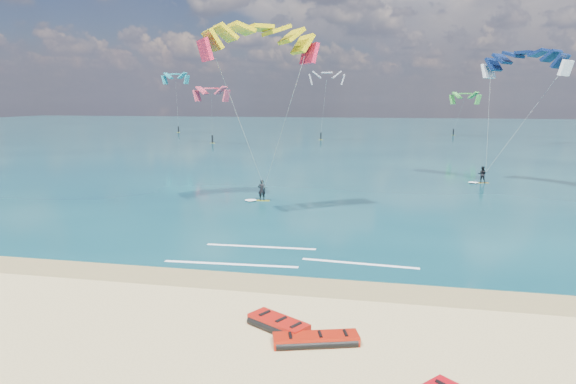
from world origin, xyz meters
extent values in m
plane|color=tan|center=(0.00, 40.00, 0.00)|extent=(320.00, 320.00, 0.00)
cube|color=olive|center=(0.00, 3.00, 0.00)|extent=(320.00, 2.40, 0.01)
cube|color=#0B333F|center=(0.00, 104.00, 0.02)|extent=(320.00, 200.00, 0.04)
cube|color=#ADC317|center=(-3.05, 20.30, 0.07)|extent=(1.23, 0.44, 0.05)
imported|color=black|center=(-3.05, 20.30, 0.88)|extent=(0.64, 0.47, 1.60)
cylinder|color=black|center=(-2.78, 20.04, 1.11)|extent=(0.49, 0.06, 0.04)
cube|color=gold|center=(14.99, 32.70, 0.07)|extent=(1.25, 0.53, 0.05)
imported|color=black|center=(14.99, 32.70, 0.85)|extent=(0.85, 0.72, 1.54)
cylinder|color=black|center=(15.26, 32.44, 1.12)|extent=(0.49, 0.10, 0.04)
cube|color=white|center=(5.35, 6.30, 0.04)|extent=(5.59, 0.64, 0.01)
cube|color=white|center=(0.02, 8.10, 0.04)|extent=(5.89, 0.46, 0.01)
cube|color=white|center=(-0.66, 5.00, 0.04)|extent=(6.51, 0.59, 0.01)
camera|label=1|loc=(6.68, -17.33, 7.75)|focal=32.00mm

